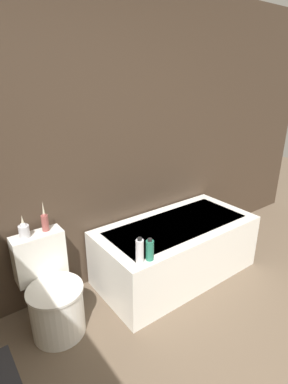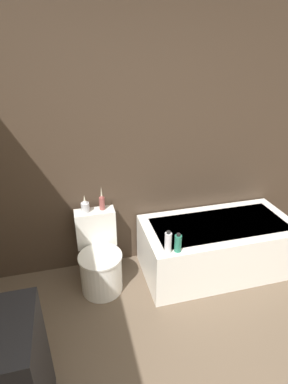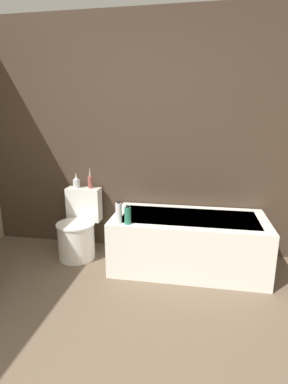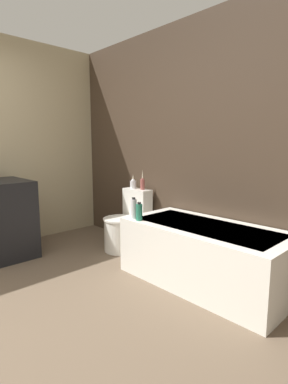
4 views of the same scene
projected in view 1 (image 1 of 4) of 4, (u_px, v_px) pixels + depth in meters
The scene contains 7 objects.
wall_back_tiled at pixel (78, 148), 2.45m from camera, with size 6.40×0.06×2.60m.
bathtub at pixel (176, 249), 2.91m from camera, with size 1.54×0.76×0.55m.
toilet at pixel (52, 295), 2.28m from camera, with size 0.42×0.57×0.73m.
vase_gold at pixel (24, 230), 2.21m from camera, with size 0.08×0.08×0.18m.
vase_silver at pixel (45, 221), 2.30m from camera, with size 0.05×0.05×0.24m.
shampoo_bottle_tall at pixel (140, 251), 2.19m from camera, with size 0.06×0.06×0.22m.
shampoo_bottle_short at pixel (150, 250), 2.24m from camera, with size 0.06×0.06×0.18m.
Camera 1 is at (-1.00, 0.04, 1.85)m, focal length 28.00 mm.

